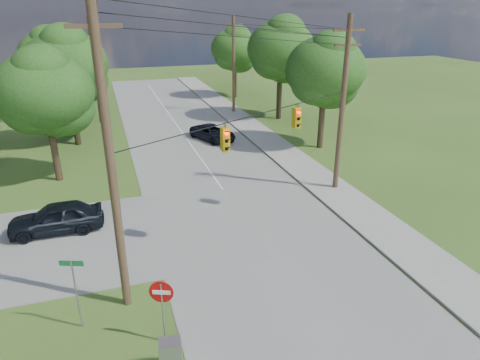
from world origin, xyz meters
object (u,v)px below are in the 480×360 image
object	(u,v)px
pole_ne	(343,104)
pole_north_w	(95,70)
pole_north_e	(234,64)
car_main_north	(213,133)
control_cabinet	(171,357)
pole_sw	(109,153)
car_cross_dark	(56,218)
do_not_enter_sign	(162,299)

from	to	relation	value
pole_ne	pole_north_w	xyz separation A→B (m)	(-13.90, 22.00, -0.34)
pole_north_w	pole_ne	bearing A→B (deg)	-57.71
pole_north_e	pole_ne	bearing A→B (deg)	-90.00
car_main_north	control_cabinet	distance (m)	25.39
pole_ne	car_main_north	world-z (taller)	pole_ne
car_main_north	pole_north_e	bearing A→B (deg)	40.01
pole_sw	car_cross_dark	bearing A→B (deg)	113.14
pole_north_w	do_not_enter_sign	xyz separation A→B (m)	(1.50, -32.13, -3.32)
pole_north_w	car_cross_dark	size ratio (longest dim) A/B	2.16
car_cross_dark	control_cabinet	size ratio (longest dim) A/B	3.66
pole_north_w	control_cabinet	size ratio (longest dim) A/B	7.92
pole_north_e	car_main_north	world-z (taller)	pole_north_e
control_cabinet	do_not_enter_sign	size ratio (longest dim) A/B	0.50
pole_sw	pole_ne	world-z (taller)	pole_sw
pole_sw	pole_north_e	size ratio (longest dim) A/B	1.20
car_main_north	control_cabinet	size ratio (longest dim) A/B	3.63
pole_sw	car_main_north	distance (m)	22.75
pole_north_e	control_cabinet	world-z (taller)	pole_north_e
pole_sw	car_cross_dark	xyz separation A→B (m)	(-2.98, 6.96, -5.41)
pole_sw	pole_north_w	xyz separation A→B (m)	(-0.40, 29.60, -1.10)
car_main_north	control_cabinet	bearing A→B (deg)	-130.35
do_not_enter_sign	pole_north_w	bearing A→B (deg)	114.67
pole_sw	do_not_enter_sign	distance (m)	5.21
car_cross_dark	do_not_enter_sign	size ratio (longest dim) A/B	1.85
car_cross_dark	control_cabinet	world-z (taller)	car_cross_dark
pole_north_e	do_not_enter_sign	xyz separation A→B (m)	(-12.40, -32.13, -3.32)
car_cross_dark	control_cabinet	xyz separation A→B (m)	(4.08, -10.91, -0.19)
car_main_north	do_not_enter_sign	distance (m)	24.06
pole_sw	pole_north_w	distance (m)	29.62
car_main_north	do_not_enter_sign	xyz separation A→B (m)	(-7.62, -22.80, 1.15)
pole_sw	control_cabinet	size ratio (longest dim) A/B	9.50
car_main_north	control_cabinet	world-z (taller)	car_main_north
car_cross_dark	do_not_enter_sign	world-z (taller)	do_not_enter_sign
pole_north_w	control_cabinet	bearing A→B (deg)	-87.44
pole_sw	pole_north_e	bearing A→B (deg)	65.48
car_cross_dark	car_main_north	world-z (taller)	car_cross_dark
pole_north_e	do_not_enter_sign	world-z (taller)	pole_north_e
pole_north_e	control_cabinet	size ratio (longest dim) A/B	7.92
car_main_north	pole_ne	bearing A→B (deg)	-92.20
control_cabinet	car_cross_dark	bearing A→B (deg)	119.23
pole_north_w	do_not_enter_sign	bearing A→B (deg)	-87.33
pole_ne	do_not_enter_sign	distance (m)	16.42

